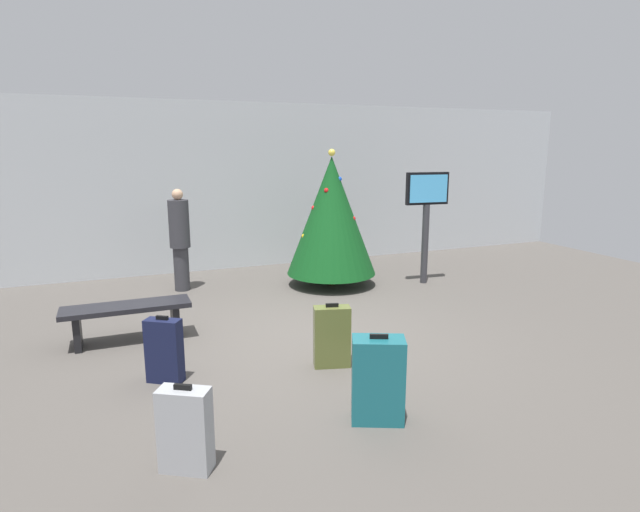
{
  "coord_description": "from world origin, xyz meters",
  "views": [
    {
      "loc": [
        -2.17,
        -5.78,
        2.36
      ],
      "look_at": [
        0.45,
        0.66,
        0.9
      ],
      "focal_mm": 29.01,
      "sensor_mm": 36.0,
      "label": 1
    }
  ],
  "objects_px": {
    "suitcase_1": "(185,430)",
    "suitcase_3": "(164,351)",
    "waiting_bench": "(127,314)",
    "suitcase_2": "(378,380)",
    "holiday_tree": "(331,216)",
    "flight_info_kiosk": "(427,208)",
    "suitcase_0": "(332,337)",
    "traveller_0": "(180,238)"
  },
  "relations": [
    {
      "from": "holiday_tree",
      "to": "suitcase_2",
      "type": "relative_size",
      "value": 2.92
    },
    {
      "from": "waiting_bench",
      "to": "suitcase_2",
      "type": "xyz_separation_m",
      "value": [
        1.95,
        -2.82,
        0.02
      ]
    },
    {
      "from": "suitcase_1",
      "to": "flight_info_kiosk",
      "type": "bearing_deg",
      "value": 40.38
    },
    {
      "from": "traveller_0",
      "to": "suitcase_3",
      "type": "relative_size",
      "value": 2.41
    },
    {
      "from": "traveller_0",
      "to": "suitcase_3",
      "type": "height_order",
      "value": "traveller_0"
    },
    {
      "from": "waiting_bench",
      "to": "suitcase_3",
      "type": "height_order",
      "value": "suitcase_3"
    },
    {
      "from": "flight_info_kiosk",
      "to": "suitcase_1",
      "type": "relative_size",
      "value": 2.85
    },
    {
      "from": "suitcase_0",
      "to": "suitcase_3",
      "type": "distance_m",
      "value": 1.76
    },
    {
      "from": "suitcase_0",
      "to": "suitcase_3",
      "type": "relative_size",
      "value": 1.02
    },
    {
      "from": "suitcase_3",
      "to": "waiting_bench",
      "type": "bearing_deg",
      "value": 103.19
    },
    {
      "from": "suitcase_0",
      "to": "waiting_bench",
      "type": "bearing_deg",
      "value": 141.92
    },
    {
      "from": "traveller_0",
      "to": "suitcase_0",
      "type": "height_order",
      "value": "traveller_0"
    },
    {
      "from": "holiday_tree",
      "to": "suitcase_1",
      "type": "bearing_deg",
      "value": -124.75
    },
    {
      "from": "suitcase_1",
      "to": "suitcase_3",
      "type": "height_order",
      "value": "suitcase_3"
    },
    {
      "from": "traveller_0",
      "to": "suitcase_1",
      "type": "height_order",
      "value": "traveller_0"
    },
    {
      "from": "suitcase_2",
      "to": "suitcase_1",
      "type": "bearing_deg",
      "value": -176.59
    },
    {
      "from": "flight_info_kiosk",
      "to": "suitcase_3",
      "type": "distance_m",
      "value": 5.35
    },
    {
      "from": "suitcase_0",
      "to": "suitcase_1",
      "type": "height_order",
      "value": "suitcase_0"
    },
    {
      "from": "holiday_tree",
      "to": "suitcase_0",
      "type": "distance_m",
      "value": 3.55
    },
    {
      "from": "suitcase_0",
      "to": "suitcase_2",
      "type": "relative_size",
      "value": 0.9
    },
    {
      "from": "suitcase_1",
      "to": "waiting_bench",
      "type": "bearing_deg",
      "value": 95.83
    },
    {
      "from": "waiting_bench",
      "to": "suitcase_2",
      "type": "relative_size",
      "value": 1.89
    },
    {
      "from": "suitcase_2",
      "to": "suitcase_3",
      "type": "xyz_separation_m",
      "value": [
        -1.65,
        1.5,
        -0.05
      ]
    },
    {
      "from": "suitcase_1",
      "to": "suitcase_3",
      "type": "relative_size",
      "value": 0.97
    },
    {
      "from": "waiting_bench",
      "to": "suitcase_2",
      "type": "distance_m",
      "value": 3.43
    },
    {
      "from": "holiday_tree",
      "to": "waiting_bench",
      "type": "relative_size",
      "value": 1.55
    },
    {
      "from": "flight_info_kiosk",
      "to": "suitcase_1",
      "type": "height_order",
      "value": "flight_info_kiosk"
    },
    {
      "from": "suitcase_2",
      "to": "waiting_bench",
      "type": "bearing_deg",
      "value": 124.73
    },
    {
      "from": "holiday_tree",
      "to": "suitcase_1",
      "type": "xyz_separation_m",
      "value": [
        -3.11,
        -4.48,
        -0.89
      ]
    },
    {
      "from": "holiday_tree",
      "to": "suitcase_2",
      "type": "distance_m",
      "value": 4.69
    },
    {
      "from": "suitcase_0",
      "to": "suitcase_1",
      "type": "xyz_separation_m",
      "value": [
        -1.75,
        -1.32,
        -0.02
      ]
    },
    {
      "from": "holiday_tree",
      "to": "suitcase_0",
      "type": "xyz_separation_m",
      "value": [
        -1.36,
        -3.16,
        -0.88
      ]
    },
    {
      "from": "flight_info_kiosk",
      "to": "suitcase_2",
      "type": "xyz_separation_m",
      "value": [
        -3.03,
        -3.89,
        -0.96
      ]
    },
    {
      "from": "holiday_tree",
      "to": "suitcase_0",
      "type": "relative_size",
      "value": 3.27
    },
    {
      "from": "holiday_tree",
      "to": "suitcase_2",
      "type": "xyz_separation_m",
      "value": [
        -1.45,
        -4.38,
        -0.84
      ]
    },
    {
      "from": "flight_info_kiosk",
      "to": "suitcase_3",
      "type": "relative_size",
      "value": 2.76
    },
    {
      "from": "suitcase_1",
      "to": "suitcase_2",
      "type": "distance_m",
      "value": 1.66
    },
    {
      "from": "flight_info_kiosk",
      "to": "holiday_tree",
      "type": "bearing_deg",
      "value": 162.85
    },
    {
      "from": "waiting_bench",
      "to": "suitcase_0",
      "type": "height_order",
      "value": "suitcase_0"
    },
    {
      "from": "holiday_tree",
      "to": "suitcase_0",
      "type": "bearing_deg",
      "value": -113.25
    },
    {
      "from": "waiting_bench",
      "to": "traveller_0",
      "type": "relative_size",
      "value": 0.89
    },
    {
      "from": "suitcase_0",
      "to": "suitcase_3",
      "type": "xyz_separation_m",
      "value": [
        -1.74,
        0.29,
        -0.01
      ]
    }
  ]
}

